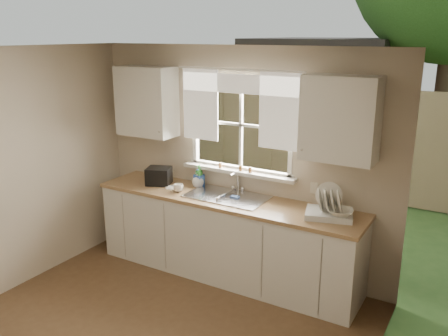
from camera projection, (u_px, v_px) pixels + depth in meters
The scene contains 19 objects.
room_walls at pixel (109, 224), 3.56m from camera, with size 3.62×4.02×2.50m.
ceiling at pixel (103, 51), 3.27m from camera, with size 3.60×4.00×0.02m, color silver.
window at pixel (240, 140), 5.21m from camera, with size 1.38×0.16×1.06m.
curtains at pixel (238, 100), 5.04m from camera, with size 1.50×0.03×0.81m.
base_cabinets at pixel (225, 238), 5.23m from camera, with size 3.00×0.62×0.87m, color silver.
countertop at pixel (225, 199), 5.10m from camera, with size 3.04×0.65×0.04m, color #A07B50.
upper_cabinet_left at pixel (147, 101), 5.52m from camera, with size 0.70×0.33×0.80m, color silver.
upper_cabinet_right at pixel (340, 119), 4.40m from camera, with size 0.70×0.33×0.80m, color silver.
wall_outlet at pixel (314, 188), 4.88m from camera, with size 0.08×0.01×0.12m, color beige.
sill_jars at pixel (237, 168), 5.24m from camera, with size 0.42×0.04×0.06m.
sink at pixel (227, 203), 5.14m from camera, with size 0.88×0.52×0.40m.
dish_rack at pixel (329, 210), 4.55m from camera, with size 0.52×0.44×0.31m.
bowl at pixel (340, 212), 4.45m from camera, with size 0.24×0.24×0.06m, color white.
soap_bottle_a at pixel (199, 176), 5.44m from camera, with size 0.10×0.10×0.25m, color #308F2F.
soap_bottle_b at pixel (199, 178), 5.45m from camera, with size 0.09×0.10×0.21m, color #2E57AE.
soap_bottle_c at pixel (198, 180), 5.43m from camera, with size 0.13×0.13×0.17m, color beige.
saucer at pixel (172, 187), 5.42m from camera, with size 0.16×0.16×0.01m, color silver.
cup at pixel (178, 188), 5.28m from camera, with size 0.11×0.11×0.09m, color silver.
black_appliance at pixel (159, 176), 5.53m from camera, with size 0.27×0.23×0.20m, color black.
Camera 1 is at (2.42, -2.48, 2.62)m, focal length 38.00 mm.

